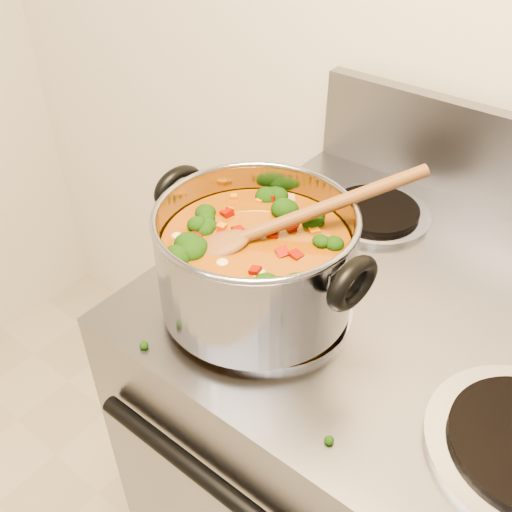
# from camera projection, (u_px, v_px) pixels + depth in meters

# --- Properties ---
(electric_range) EXTENTS (0.72, 0.66, 1.08)m
(electric_range) POSITION_uv_depth(u_px,v_px,m) (387.00, 485.00, 1.05)
(electric_range) COLOR gray
(electric_range) RESTS_ON ground
(stockpot) EXTENTS (0.31, 0.25, 0.15)m
(stockpot) POSITION_uv_depth(u_px,v_px,m) (256.00, 261.00, 0.72)
(stockpot) COLOR gray
(stockpot) RESTS_ON electric_range
(wooden_spoon) EXTENTS (0.21, 0.26, 0.10)m
(wooden_spoon) POSITION_uv_depth(u_px,v_px,m) (274.00, 226.00, 0.69)
(wooden_spoon) COLOR brown
(wooden_spoon) RESTS_ON stockpot
(cooktop_crumbs) EXTENTS (0.31, 0.08, 0.01)m
(cooktop_crumbs) POSITION_uv_depth(u_px,v_px,m) (184.00, 357.00, 0.70)
(cooktop_crumbs) COLOR black
(cooktop_crumbs) RESTS_ON electric_range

